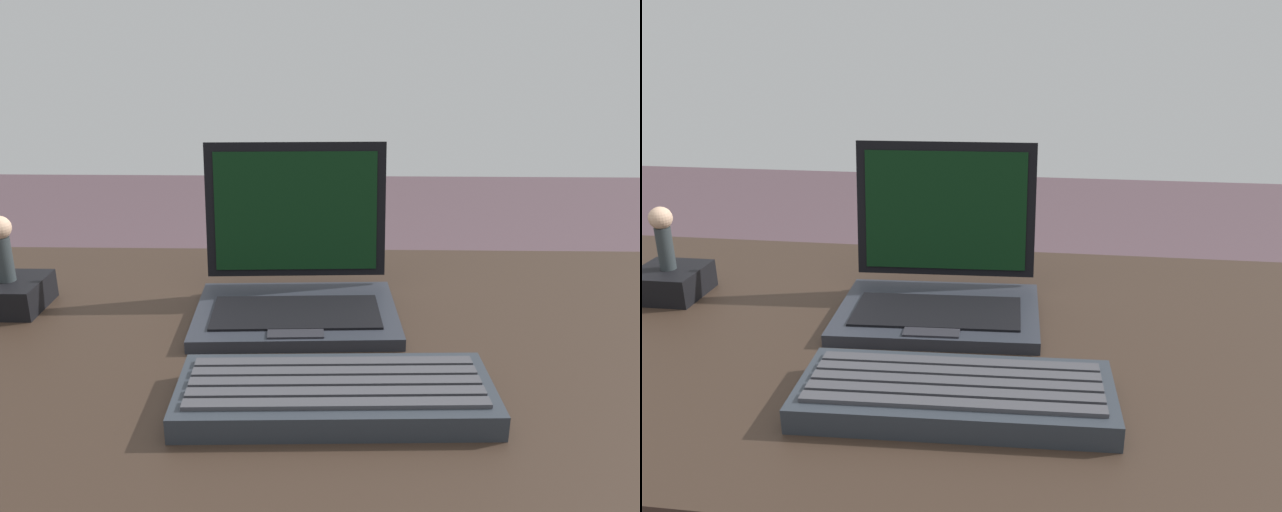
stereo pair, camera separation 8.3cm
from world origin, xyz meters
The scene contains 5 objects.
desk centered at (0.00, 0.00, 0.60)m, with size 1.48×0.67×0.71m.
laptop_front centered at (-0.10, 0.08, 0.75)m, with size 0.27×0.22×0.22m.
external_keyboard centered at (-0.05, -0.16, 0.72)m, with size 0.32×0.14×0.03m.
figurine_stand centered at (-0.49, 0.08, 0.73)m, with size 0.09×0.09×0.04m, color black.
figurine centered at (-0.49, 0.08, 0.80)m, with size 0.03×0.03×0.09m.
Camera 1 is at (-0.05, -0.73, 1.08)m, focal length 36.76 mm.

